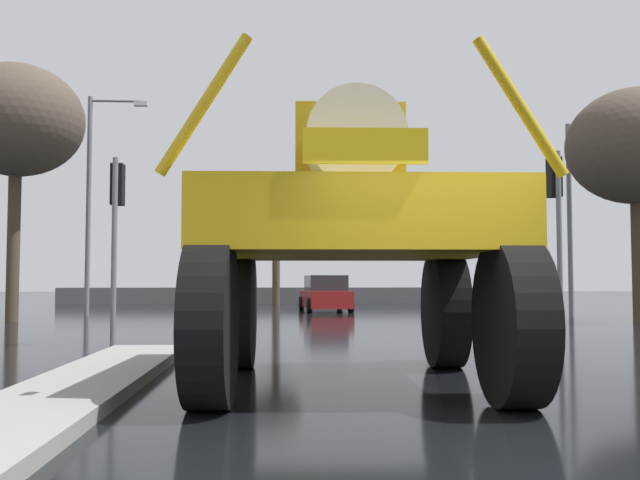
{
  "coord_description": "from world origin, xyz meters",
  "views": [
    {
      "loc": [
        -1.54,
        -5.62,
        1.31
      ],
      "look_at": [
        -0.91,
        5.22,
        1.93
      ],
      "focal_mm": 39.96,
      "sensor_mm": 36.0,
      "label": 1
    }
  ],
  "objects_px": {
    "bare_tree_right": "(636,147)",
    "bare_tree_far_center": "(276,200)",
    "bare_tree_left": "(16,122)",
    "traffic_signal_near_left": "(117,209)",
    "traffic_signal_far_left": "(429,248)",
    "oversize_sprayer": "(350,237)",
    "streetlight_far_right": "(573,208)",
    "traffic_signal_near_right": "(556,204)",
    "streetlight_far_left": "(94,192)",
    "sedan_ahead": "(325,294)"
  },
  "relations": [
    {
      "from": "traffic_signal_near_left",
      "to": "streetlight_far_right",
      "type": "height_order",
      "value": "streetlight_far_right"
    },
    {
      "from": "traffic_signal_near_right",
      "to": "traffic_signal_far_left",
      "type": "height_order",
      "value": "traffic_signal_near_right"
    },
    {
      "from": "streetlight_far_left",
      "to": "traffic_signal_far_left",
      "type": "bearing_deg",
      "value": 12.58
    },
    {
      "from": "traffic_signal_far_left",
      "to": "bare_tree_right",
      "type": "distance_m",
      "value": 10.15
    },
    {
      "from": "traffic_signal_near_right",
      "to": "bare_tree_far_center",
      "type": "xyz_separation_m",
      "value": [
        -5.92,
        23.59,
        2.71
      ]
    },
    {
      "from": "oversize_sprayer",
      "to": "bare_tree_left",
      "type": "bearing_deg",
      "value": 35.21
    },
    {
      "from": "streetlight_far_left",
      "to": "streetlight_far_right",
      "type": "height_order",
      "value": "streetlight_far_left"
    },
    {
      "from": "bare_tree_right",
      "to": "traffic_signal_far_left",
      "type": "bearing_deg",
      "value": 119.07
    },
    {
      "from": "streetlight_far_right",
      "to": "bare_tree_far_center",
      "type": "relative_size",
      "value": 1.01
    },
    {
      "from": "sedan_ahead",
      "to": "bare_tree_right",
      "type": "height_order",
      "value": "bare_tree_right"
    },
    {
      "from": "bare_tree_far_center",
      "to": "streetlight_far_right",
      "type": "bearing_deg",
      "value": -50.04
    },
    {
      "from": "bare_tree_left",
      "to": "bare_tree_right",
      "type": "height_order",
      "value": "bare_tree_left"
    },
    {
      "from": "traffic_signal_far_left",
      "to": "streetlight_far_right",
      "type": "height_order",
      "value": "streetlight_far_right"
    },
    {
      "from": "sedan_ahead",
      "to": "traffic_signal_near_right",
      "type": "height_order",
      "value": "traffic_signal_near_right"
    },
    {
      "from": "traffic_signal_far_left",
      "to": "streetlight_far_left",
      "type": "bearing_deg",
      "value": -167.42
    },
    {
      "from": "traffic_signal_near_left",
      "to": "traffic_signal_near_right",
      "type": "height_order",
      "value": "traffic_signal_near_right"
    },
    {
      "from": "oversize_sprayer",
      "to": "bare_tree_far_center",
      "type": "height_order",
      "value": "bare_tree_far_center"
    },
    {
      "from": "sedan_ahead",
      "to": "bare_tree_left",
      "type": "xyz_separation_m",
      "value": [
        -10.38,
        -6.87,
        5.68
      ]
    },
    {
      "from": "oversize_sprayer",
      "to": "traffic_signal_far_left",
      "type": "height_order",
      "value": "oversize_sprayer"
    },
    {
      "from": "streetlight_far_left",
      "to": "bare_tree_right",
      "type": "distance_m",
      "value": 18.93
    },
    {
      "from": "streetlight_far_right",
      "to": "bare_tree_left",
      "type": "relative_size",
      "value": 0.85
    },
    {
      "from": "traffic_signal_near_right",
      "to": "traffic_signal_far_left",
      "type": "xyz_separation_m",
      "value": [
        0.6,
        15.42,
        -0.21
      ]
    },
    {
      "from": "bare_tree_far_center",
      "to": "bare_tree_right",
      "type": "bearing_deg",
      "value": -56.0
    },
    {
      "from": "sedan_ahead",
      "to": "traffic_signal_near_left",
      "type": "distance_m",
      "value": 16.43
    },
    {
      "from": "sedan_ahead",
      "to": "traffic_signal_far_left",
      "type": "distance_m",
      "value": 4.85
    },
    {
      "from": "traffic_signal_near_left",
      "to": "streetlight_far_left",
      "type": "distance_m",
      "value": 13.1
    },
    {
      "from": "bare_tree_right",
      "to": "bare_tree_far_center",
      "type": "relative_size",
      "value": 1.05
    },
    {
      "from": "streetlight_far_right",
      "to": "bare_tree_left",
      "type": "distance_m",
      "value": 19.38
    },
    {
      "from": "sedan_ahead",
      "to": "streetlight_far_left",
      "type": "relative_size",
      "value": 0.51
    },
    {
      "from": "traffic_signal_near_right",
      "to": "bare_tree_far_center",
      "type": "bearing_deg",
      "value": 104.09
    },
    {
      "from": "traffic_signal_near_left",
      "to": "traffic_signal_far_left",
      "type": "distance_m",
      "value": 18.19
    },
    {
      "from": "traffic_signal_near_left",
      "to": "bare_tree_far_center",
      "type": "height_order",
      "value": "bare_tree_far_center"
    },
    {
      "from": "streetlight_far_left",
      "to": "traffic_signal_near_left",
      "type": "bearing_deg",
      "value": -73.58
    },
    {
      "from": "streetlight_far_left",
      "to": "bare_tree_right",
      "type": "relative_size",
      "value": 1.13
    },
    {
      "from": "sedan_ahead",
      "to": "bare_tree_right",
      "type": "xyz_separation_m",
      "value": [
        9.17,
        -8.56,
        4.75
      ]
    },
    {
      "from": "oversize_sprayer",
      "to": "traffic_signal_far_left",
      "type": "bearing_deg",
      "value": -13.05
    },
    {
      "from": "bare_tree_right",
      "to": "bare_tree_far_center",
      "type": "distance_m",
      "value": 20.15
    },
    {
      "from": "bare_tree_left",
      "to": "traffic_signal_far_left",
      "type": "bearing_deg",
      "value": 24.82
    },
    {
      "from": "bare_tree_right",
      "to": "bare_tree_far_center",
      "type": "xyz_separation_m",
      "value": [
        -11.27,
        16.7,
        0.17
      ]
    },
    {
      "from": "streetlight_far_left",
      "to": "traffic_signal_near_right",
      "type": "bearing_deg",
      "value": -44.37
    },
    {
      "from": "bare_tree_left",
      "to": "traffic_signal_near_left",
      "type": "bearing_deg",
      "value": -59.04
    },
    {
      "from": "bare_tree_right",
      "to": "bare_tree_left",
      "type": "bearing_deg",
      "value": 175.05
    },
    {
      "from": "streetlight_far_left",
      "to": "bare_tree_right",
      "type": "height_order",
      "value": "streetlight_far_left"
    },
    {
      "from": "traffic_signal_near_left",
      "to": "traffic_signal_near_right",
      "type": "distance_m",
      "value": 9.06
    },
    {
      "from": "traffic_signal_far_left",
      "to": "streetlight_far_left",
      "type": "xyz_separation_m",
      "value": [
        -13.32,
        -2.97,
        1.9
      ]
    },
    {
      "from": "traffic_signal_near_left",
      "to": "bare_tree_right",
      "type": "distance_m",
      "value": 16.19
    },
    {
      "from": "traffic_signal_far_left",
      "to": "bare_tree_left",
      "type": "height_order",
      "value": "bare_tree_left"
    },
    {
      "from": "traffic_signal_near_left",
      "to": "traffic_signal_far_left",
      "type": "xyz_separation_m",
      "value": [
        9.66,
        15.42,
        -0.05
      ]
    },
    {
      "from": "oversize_sprayer",
      "to": "streetlight_far_left",
      "type": "height_order",
      "value": "streetlight_far_left"
    },
    {
      "from": "oversize_sprayer",
      "to": "streetlight_far_left",
      "type": "bearing_deg",
      "value": 25.29
    }
  ]
}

